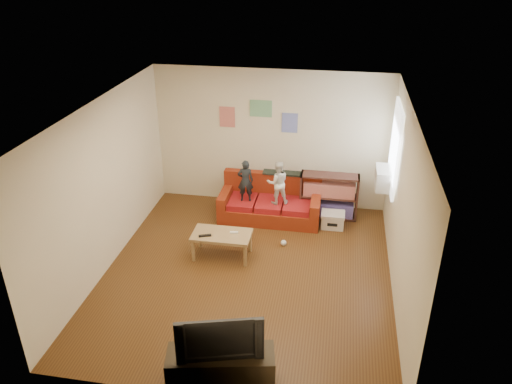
% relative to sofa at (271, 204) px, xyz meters
% --- Properties ---
extents(room_shell, '(4.52, 5.02, 2.72)m').
position_rel_sofa_xyz_m(room_shell, '(-0.10, -1.88, 1.07)').
color(room_shell, '#573416').
rests_on(room_shell, ground).
extents(sofa, '(1.89, 0.87, 0.83)m').
position_rel_sofa_xyz_m(sofa, '(0.00, 0.00, 0.00)').
color(sofa, maroon).
rests_on(sofa, ground).
extents(child_a, '(0.32, 0.24, 0.81)m').
position_rel_sofa_xyz_m(child_a, '(-0.45, -0.16, 0.52)').
color(child_a, black).
rests_on(child_a, sofa).
extents(child_b, '(0.48, 0.42, 0.83)m').
position_rel_sofa_xyz_m(child_b, '(0.15, -0.16, 0.53)').
color(child_b, silver).
rests_on(child_b, sofa).
extents(coffee_table, '(0.97, 0.53, 0.44)m').
position_rel_sofa_xyz_m(coffee_table, '(-0.60, -1.48, 0.10)').
color(coffee_table, '#A48253').
rests_on(coffee_table, ground).
extents(remote, '(0.21, 0.12, 0.02)m').
position_rel_sofa_xyz_m(remote, '(-0.85, -1.60, 0.17)').
color(remote, black).
rests_on(remote, coffee_table).
extents(game_controller, '(0.14, 0.05, 0.03)m').
position_rel_sofa_xyz_m(game_controller, '(-0.40, -1.43, 0.17)').
color(game_controller, white).
rests_on(game_controller, coffee_table).
extents(bookshelf, '(1.09, 0.33, 0.87)m').
position_rel_sofa_xyz_m(bookshelf, '(1.08, 0.21, 0.11)').
color(bookshelf, '#46261F').
rests_on(bookshelf, ground).
extents(window, '(0.04, 1.08, 1.48)m').
position_rel_sofa_xyz_m(window, '(2.12, -0.23, 1.36)').
color(window, white).
rests_on(window, room_shell).
extents(ac_unit, '(0.28, 0.55, 0.35)m').
position_rel_sofa_xyz_m(ac_unit, '(2.00, -0.23, 0.80)').
color(ac_unit, '#B7B2A3').
rests_on(ac_unit, window).
extents(artwork_left, '(0.30, 0.01, 0.40)m').
position_rel_sofa_xyz_m(artwork_left, '(-0.95, 0.61, 1.47)').
color(artwork_left, '#D87266').
rests_on(artwork_left, room_shell).
extents(artwork_center, '(0.42, 0.01, 0.32)m').
position_rel_sofa_xyz_m(artwork_center, '(-0.30, 0.61, 1.67)').
color(artwork_center, '#72B27F').
rests_on(artwork_center, room_shell).
extents(artwork_right, '(0.30, 0.01, 0.38)m').
position_rel_sofa_xyz_m(artwork_right, '(0.25, 0.61, 1.42)').
color(artwork_right, '#727FCC').
rests_on(artwork_right, room_shell).
extents(file_box, '(0.43, 0.33, 0.30)m').
position_rel_sofa_xyz_m(file_box, '(1.19, -0.20, -0.13)').
color(file_box, silver).
rests_on(file_box, ground).
extents(tv_stand, '(1.32, 0.66, 0.47)m').
position_rel_sofa_xyz_m(tv_stand, '(0.01, -4.13, -0.04)').
color(tv_stand, '#332818').
rests_on(tv_stand, ground).
extents(television, '(0.99, 0.39, 0.57)m').
position_rel_sofa_xyz_m(television, '(0.01, -4.13, 0.48)').
color(television, black).
rests_on(television, tv_stand).
extents(tissue, '(0.11, 0.11, 0.10)m').
position_rel_sofa_xyz_m(tissue, '(0.38, -0.98, -0.23)').
color(tissue, silver).
rests_on(tissue, ground).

